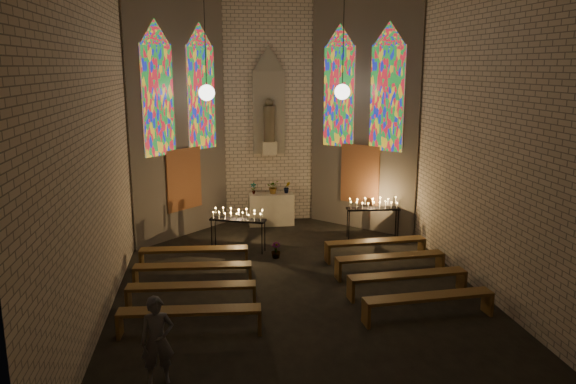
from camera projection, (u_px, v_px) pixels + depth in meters
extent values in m
plane|color=black|center=(298.00, 291.00, 12.56)|extent=(12.00, 12.00, 0.00)
cube|color=beige|center=(269.00, 112.00, 17.58)|extent=(8.00, 0.02, 7.00)
cube|color=beige|center=(387.00, 202.00, 5.99)|extent=(8.00, 0.02, 7.00)
cube|color=beige|center=(102.00, 138.00, 11.24)|extent=(0.02, 12.00, 7.00)
cube|color=beige|center=(478.00, 132.00, 12.33)|extent=(0.02, 12.00, 7.00)
cube|color=beige|center=(177.00, 117.00, 16.00)|extent=(2.72, 2.72, 7.00)
cube|color=beige|center=(364.00, 114.00, 16.75)|extent=(2.72, 2.72, 7.00)
cube|color=#4C3F8C|center=(158.00, 101.00, 15.17)|extent=(0.78, 0.78, 3.00)
cube|color=#4C3F8C|center=(201.00, 98.00, 16.43)|extent=(0.78, 0.78, 3.00)
cube|color=#4C3F8C|center=(339.00, 97.00, 16.99)|extent=(0.78, 0.78, 3.00)
cube|color=#4C3F8C|center=(387.00, 99.00, 16.04)|extent=(0.78, 0.78, 3.00)
cube|color=brown|center=(184.00, 179.00, 16.30)|extent=(0.95, 0.95, 1.80)
cube|color=brown|center=(360.00, 174.00, 17.01)|extent=(0.95, 0.95, 1.80)
cube|color=gray|center=(269.00, 112.00, 17.51)|extent=(1.00, 0.12, 2.60)
cone|color=gray|center=(268.00, 58.00, 17.14)|extent=(1.00, 1.00, 0.80)
cube|color=beige|center=(270.00, 148.00, 17.61)|extent=(0.45, 0.30, 0.40)
cylinder|color=brown|center=(269.00, 124.00, 17.45)|extent=(0.36, 0.36, 1.10)
sphere|color=brown|center=(269.00, 103.00, 17.30)|extent=(0.26, 0.26, 0.26)
sphere|color=white|center=(207.00, 93.00, 15.34)|extent=(0.44, 0.44, 0.44)
cylinder|color=black|center=(205.00, 40.00, 15.03)|extent=(0.02, 0.02, 2.80)
sphere|color=white|center=(342.00, 92.00, 15.85)|extent=(0.44, 0.44, 0.44)
cylinder|color=black|center=(343.00, 41.00, 15.54)|extent=(0.02, 0.02, 2.80)
cube|color=beige|center=(271.00, 209.00, 17.71)|extent=(1.40, 0.60, 1.00)
imported|color=#4C723F|center=(253.00, 188.00, 17.53)|extent=(0.22, 0.18, 0.35)
imported|color=#4C723F|center=(273.00, 187.00, 17.56)|extent=(0.43, 0.38, 0.43)
imported|color=#4C723F|center=(287.00, 187.00, 17.63)|extent=(0.23, 0.19, 0.37)
imported|color=#4C723F|center=(276.00, 250.00, 14.66)|extent=(0.24, 0.24, 0.42)
cube|color=black|center=(238.00, 220.00, 15.09)|extent=(1.54, 0.88, 0.05)
cylinder|color=black|center=(212.00, 235.00, 15.21)|extent=(0.03, 0.03, 0.85)
cylinder|color=black|center=(262.00, 239.00, 14.90)|extent=(0.03, 0.03, 0.85)
cylinder|color=black|center=(215.00, 232.00, 15.48)|extent=(0.03, 0.03, 0.85)
cylinder|color=black|center=(265.00, 236.00, 15.17)|extent=(0.03, 0.03, 0.85)
cube|color=black|center=(373.00, 209.00, 16.22)|extent=(1.56, 0.48, 0.05)
cylinder|color=black|center=(349.00, 226.00, 16.13)|extent=(0.03, 0.03, 0.86)
cylinder|color=black|center=(398.00, 225.00, 16.22)|extent=(0.03, 0.03, 0.86)
cylinder|color=black|center=(347.00, 223.00, 16.41)|extent=(0.03, 0.03, 0.86)
cylinder|color=black|center=(396.00, 222.00, 16.50)|extent=(0.03, 0.03, 0.86)
cube|color=brown|center=(194.00, 249.00, 13.90)|extent=(2.68, 0.55, 0.06)
cube|color=brown|center=(141.00, 260.00, 13.86)|extent=(0.09, 0.38, 0.48)
cube|color=brown|center=(247.00, 257.00, 14.04)|extent=(0.09, 0.38, 0.48)
cube|color=brown|center=(376.00, 241.00, 14.53)|extent=(2.68, 0.55, 0.06)
cube|color=brown|center=(327.00, 253.00, 14.32)|extent=(0.09, 0.38, 0.48)
cube|color=brown|center=(422.00, 247.00, 14.85)|extent=(0.09, 0.38, 0.48)
cube|color=brown|center=(193.00, 266.00, 12.74)|extent=(2.68, 0.55, 0.06)
cube|color=brown|center=(135.00, 277.00, 12.70)|extent=(0.09, 0.38, 0.48)
cube|color=brown|center=(250.00, 274.00, 12.88)|extent=(0.09, 0.38, 0.48)
cube|color=brown|center=(390.00, 257.00, 13.37)|extent=(2.68, 0.55, 0.06)
cube|color=brown|center=(338.00, 270.00, 13.16)|extent=(0.09, 0.38, 0.48)
cube|color=brown|center=(440.00, 262.00, 13.69)|extent=(0.09, 0.38, 0.48)
cube|color=brown|center=(191.00, 286.00, 11.58)|extent=(2.68, 0.55, 0.06)
cube|color=brown|center=(128.00, 299.00, 11.54)|extent=(0.09, 0.38, 0.48)
cube|color=brown|center=(254.00, 295.00, 11.72)|extent=(0.09, 0.38, 0.48)
cube|color=brown|center=(408.00, 275.00, 12.21)|extent=(2.68, 0.55, 0.06)
cube|color=brown|center=(351.00, 290.00, 12.00)|extent=(0.09, 0.38, 0.48)
cube|color=brown|center=(461.00, 280.00, 12.53)|extent=(0.09, 0.38, 0.48)
cube|color=brown|center=(190.00, 311.00, 10.42)|extent=(2.68, 0.55, 0.06)
cube|color=brown|center=(119.00, 325.00, 10.38)|extent=(0.09, 0.38, 0.48)
cube|color=brown|center=(259.00, 320.00, 10.56)|extent=(0.09, 0.38, 0.48)
cube|color=brown|center=(429.00, 297.00, 11.05)|extent=(2.68, 0.55, 0.06)
cube|color=brown|center=(366.00, 314.00, 10.84)|extent=(0.09, 0.38, 0.48)
cube|color=brown|center=(487.00, 302.00, 11.37)|extent=(0.09, 0.38, 0.48)
imported|color=#484952|center=(157.00, 341.00, 8.78)|extent=(0.57, 0.41, 1.44)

